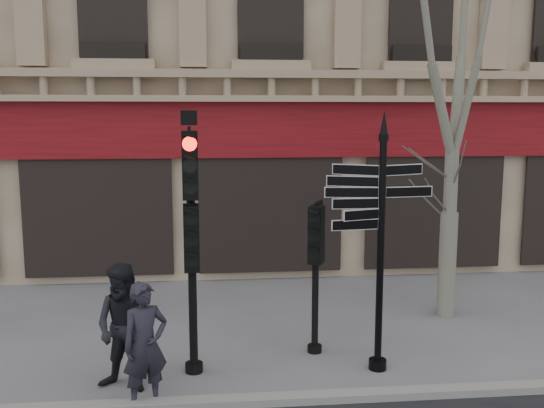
{
  "coord_description": "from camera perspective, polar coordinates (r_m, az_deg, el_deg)",
  "views": [
    {
      "loc": [
        -1.38,
        -9.22,
        3.99
      ],
      "look_at": [
        -0.4,
        0.6,
        2.49
      ],
      "focal_mm": 40.0,
      "sensor_mm": 36.0,
      "label": 1
    }
  ],
  "objects": [
    {
      "name": "traffic_signal_secondary",
      "position": [
        9.98,
        4.13,
        -4.41
      ],
      "size": [
        0.5,
        0.44,
        2.5
      ],
      "rotation": [
        0.0,
        0.0,
        -0.41
      ],
      "color": "black",
      "rests_on": "ground"
    },
    {
      "name": "pedestrian_a",
      "position": [
        8.56,
        -11.84,
        -12.91
      ],
      "size": [
        0.76,
        0.67,
        1.75
      ],
      "primitive_type": "imported",
      "rotation": [
        0.0,
        0.0,
        0.49
      ],
      "color": "#22212C",
      "rests_on": "ground"
    },
    {
      "name": "kerb",
      "position": [
        8.86,
        4.04,
        -17.74
      ],
      "size": [
        80.0,
        0.25,
        0.12
      ],
      "primitive_type": "cube",
      "color": "gray",
      "rests_on": "ground"
    },
    {
      "name": "pedestrian_b",
      "position": [
        9.1,
        -13.66,
        -11.25
      ],
      "size": [
        1.1,
        0.98,
        1.87
      ],
      "primitive_type": "imported",
      "rotation": [
        0.0,
        0.0,
        -0.35
      ],
      "color": "black",
      "rests_on": "ground"
    },
    {
      "name": "traffic_signal_main",
      "position": [
        9.11,
        -7.64,
        -0.63
      ],
      "size": [
        0.46,
        0.34,
        4.02
      ],
      "rotation": [
        0.0,
        0.0,
        0.05
      ],
      "color": "black",
      "rests_on": "ground"
    },
    {
      "name": "plane_tree",
      "position": [
        12.17,
        17.11,
        15.99
      ],
      "size": [
        3.02,
        3.02,
        8.02
      ],
      "color": "gray",
      "rests_on": "ground"
    },
    {
      "name": "fingerpost",
      "position": [
        9.26,
        10.32,
        0.5
      ],
      "size": [
        1.8,
        1.8,
        4.03
      ],
      "rotation": [
        0.0,
        0.0,
        -0.07
      ],
      "color": "black",
      "rests_on": "ground"
    },
    {
      "name": "ground",
      "position": [
        10.14,
        2.66,
        -14.56
      ],
      "size": [
        80.0,
        80.0,
        0.0
      ],
      "primitive_type": "plane",
      "color": "slate",
      "rests_on": "ground"
    }
  ]
}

